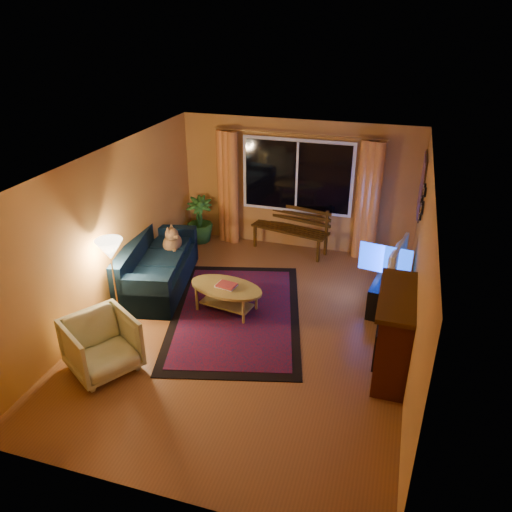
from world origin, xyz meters
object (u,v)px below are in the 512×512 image
(bench, at_px, (290,240))
(sofa, at_px, (158,263))
(armchair, at_px, (101,343))
(coffee_table, at_px, (227,298))
(floor_lamp, at_px, (114,281))
(tv_console, at_px, (388,291))

(bench, relative_size, sofa, 0.71)
(bench, relative_size, armchair, 1.80)
(bench, distance_m, coffee_table, 2.44)
(sofa, height_order, floor_lamp, floor_lamp)
(bench, height_order, armchair, armchair)
(sofa, relative_size, tv_console, 1.78)
(sofa, xyz_separation_m, tv_console, (3.76, 0.51, -0.18))
(floor_lamp, bearing_deg, sofa, 82.92)
(sofa, relative_size, coffee_table, 1.77)
(bench, distance_m, tv_console, 2.45)
(tv_console, bearing_deg, bench, 151.25)
(armchair, distance_m, coffee_table, 2.10)
(floor_lamp, bearing_deg, bench, 57.79)
(sofa, height_order, tv_console, sofa)
(sofa, xyz_separation_m, armchair, (0.31, -2.22, -0.01))
(armchair, relative_size, coffee_table, 0.70)
(sofa, bearing_deg, tv_console, -3.92)
(floor_lamp, bearing_deg, armchair, -68.07)
(bench, bearing_deg, floor_lamp, -109.18)
(bench, height_order, sofa, sofa)
(floor_lamp, relative_size, coffee_table, 1.09)
(sofa, distance_m, floor_lamp, 1.14)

